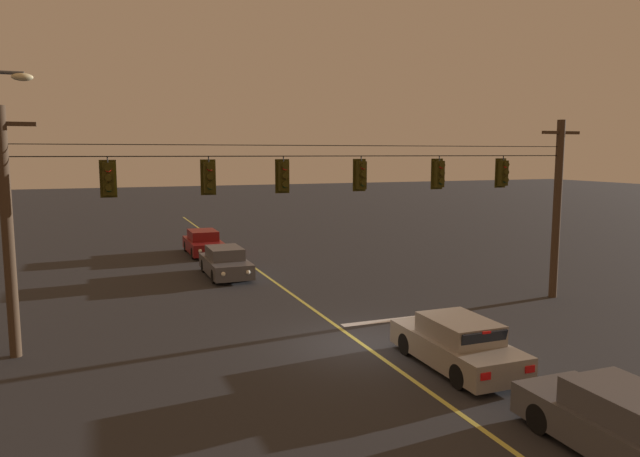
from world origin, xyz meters
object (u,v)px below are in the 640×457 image
object	(u,v)px
traffic_light_centre	(284,176)
traffic_light_right_inner	(361,175)
traffic_light_leftmost	(108,179)
car_oncoming_lead	(225,263)
traffic_light_far_right	(503,173)
traffic_light_left_inner	(209,177)
car_waiting_near_lane	(457,344)
traffic_light_rightmost	(439,174)
car_oncoming_trailing	(203,243)
car_waiting_second_near	(624,426)

from	to	relation	value
traffic_light_centre	traffic_light_right_inner	xyz separation A→B (m)	(2.80, 0.00, 0.00)
traffic_light_leftmost	car_oncoming_lead	size ratio (longest dim) A/B	0.28
traffic_light_centre	traffic_light_far_right	xyz separation A→B (m)	(8.76, 0.00, 0.00)
traffic_light_leftmost	traffic_light_left_inner	bearing A→B (deg)	0.00
traffic_light_right_inner	car_waiting_near_lane	distance (m)	6.91
traffic_light_rightmost	traffic_light_far_right	world-z (taller)	same
traffic_light_left_inner	traffic_light_right_inner	world-z (taller)	same
traffic_light_leftmost	car_oncoming_lead	bearing A→B (deg)	59.30
traffic_light_rightmost	traffic_light_far_right	xyz separation A→B (m)	(2.83, 0.00, 0.00)
traffic_light_centre	car_oncoming_trailing	bearing A→B (deg)	90.21
traffic_light_centre	traffic_light_right_inner	size ratio (longest dim) A/B	1.00
traffic_light_right_inner	car_waiting_near_lane	size ratio (longest dim) A/B	0.28
car_oncoming_lead	traffic_light_centre	bearing A→B (deg)	-89.04
car_waiting_second_near	car_oncoming_trailing	bearing A→B (deg)	97.76
traffic_light_centre	car_oncoming_lead	xyz separation A→B (m)	(-0.15, 8.86, -4.44)
traffic_light_centre	car_waiting_near_lane	size ratio (longest dim) A/B	0.28
car_oncoming_lead	car_waiting_second_near	world-z (taller)	same
car_oncoming_trailing	car_waiting_second_near	bearing A→B (deg)	-82.24
car_oncoming_lead	car_oncoming_trailing	bearing A→B (deg)	89.19
traffic_light_far_right	car_oncoming_lead	bearing A→B (deg)	135.13
traffic_light_centre	car_oncoming_trailing	world-z (taller)	traffic_light_centre
traffic_light_left_inner	car_oncoming_trailing	size ratio (longest dim) A/B	0.28
traffic_light_right_inner	traffic_light_far_right	bearing A→B (deg)	0.00
traffic_light_rightmost	traffic_light_far_right	distance (m)	2.83
car_oncoming_trailing	car_waiting_near_lane	bearing A→B (deg)	-80.89
traffic_light_right_inner	traffic_light_far_right	world-z (taller)	same
traffic_light_leftmost	traffic_light_right_inner	size ratio (longest dim) A/B	1.00
traffic_light_leftmost	car_waiting_second_near	xyz separation A→B (m)	(8.89, -10.52, -4.44)
car_waiting_second_near	traffic_light_far_right	bearing A→B (deg)	63.37
car_oncoming_trailing	traffic_light_far_right	bearing A→B (deg)	-60.24
traffic_light_leftmost	traffic_light_right_inner	distance (m)	8.21
traffic_light_right_inner	traffic_light_rightmost	bearing A→B (deg)	0.00
traffic_light_far_right	traffic_light_left_inner	bearing A→B (deg)	180.00
traffic_light_right_inner	traffic_light_centre	bearing A→B (deg)	180.00
traffic_light_left_inner	car_oncoming_trailing	distance (m)	16.21
traffic_light_centre	traffic_light_leftmost	bearing A→B (deg)	180.00
traffic_light_leftmost	traffic_light_rightmost	distance (m)	11.34
traffic_light_far_right	traffic_light_rightmost	bearing A→B (deg)	180.00
traffic_light_leftmost	car_waiting_second_near	bearing A→B (deg)	-49.81
car_waiting_near_lane	traffic_light_rightmost	bearing A→B (deg)	63.21
car_oncoming_lead	car_waiting_near_lane	bearing A→B (deg)	-76.45
traffic_light_right_inner	traffic_light_rightmost	xyz separation A→B (m)	(3.13, 0.00, 0.00)
traffic_light_leftmost	car_waiting_second_near	size ratio (longest dim) A/B	0.28
car_waiting_near_lane	car_oncoming_trailing	bearing A→B (deg)	99.11
traffic_light_centre	car_oncoming_lead	bearing A→B (deg)	90.96
traffic_light_rightmost	car_waiting_second_near	distance (m)	11.68
traffic_light_left_inner	traffic_light_centre	size ratio (longest dim) A/B	1.00
traffic_light_right_inner	car_waiting_second_near	distance (m)	11.44
traffic_light_left_inner	traffic_light_rightmost	distance (m)	8.37
traffic_light_far_right	traffic_light_leftmost	bearing A→B (deg)	180.00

